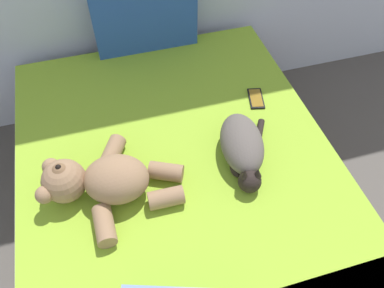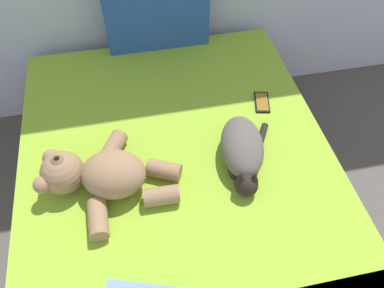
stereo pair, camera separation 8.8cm
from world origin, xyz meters
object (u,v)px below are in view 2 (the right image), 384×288
(patterned_cushion, at_px, (157,13))
(cell_phone, at_px, (262,102))
(teddy_bear, at_px, (99,175))
(cat, at_px, (243,150))
(bed, at_px, (180,194))

(patterned_cushion, xyz_separation_m, cell_phone, (0.45, -0.60, -0.21))
(teddy_bear, relative_size, cell_phone, 3.84)
(patterned_cushion, height_order, teddy_bear, patterned_cushion)
(patterned_cushion, height_order, cell_phone, patterned_cushion)
(patterned_cushion, height_order, cat, patterned_cushion)
(teddy_bear, bearing_deg, patterned_cushion, 67.76)
(bed, height_order, cell_phone, cell_phone)
(cat, bearing_deg, cell_phone, 58.05)
(bed, bearing_deg, patterned_cushion, 87.09)
(cat, bearing_deg, patterned_cushion, 104.22)
(patterned_cushion, bearing_deg, cell_phone, -53.28)
(bed, distance_m, cat, 0.44)
(patterned_cushion, distance_m, cell_phone, 0.78)
(patterned_cushion, bearing_deg, cat, -75.78)
(teddy_bear, bearing_deg, cat, 1.51)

